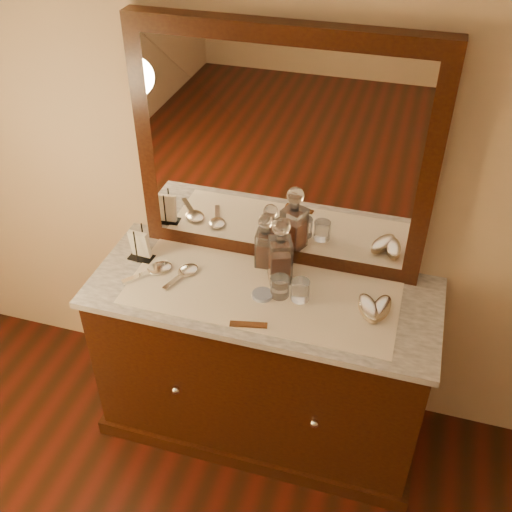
# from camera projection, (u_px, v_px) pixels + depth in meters

# --- Properties ---
(dresser_cabinet) EXTENTS (1.40, 0.55, 0.82)m
(dresser_cabinet) POSITION_uv_depth(u_px,v_px,m) (262.00, 364.00, 2.74)
(dresser_cabinet) COLOR black
(dresser_cabinet) RESTS_ON floor
(dresser_plinth) EXTENTS (1.46, 0.59, 0.08)m
(dresser_plinth) POSITION_uv_depth(u_px,v_px,m) (262.00, 415.00, 2.96)
(dresser_plinth) COLOR black
(dresser_plinth) RESTS_ON floor
(knob_left) EXTENTS (0.04, 0.04, 0.04)m
(knob_left) POSITION_uv_depth(u_px,v_px,m) (176.00, 390.00, 2.56)
(knob_left) COLOR silver
(knob_left) RESTS_ON dresser_cabinet
(knob_right) EXTENTS (0.04, 0.04, 0.04)m
(knob_right) POSITION_uv_depth(u_px,v_px,m) (314.00, 424.00, 2.43)
(knob_right) COLOR silver
(knob_right) RESTS_ON dresser_cabinet
(marble_top) EXTENTS (1.44, 0.59, 0.03)m
(marble_top) POSITION_uv_depth(u_px,v_px,m) (263.00, 293.00, 2.48)
(marble_top) COLOR white
(marble_top) RESTS_ON dresser_cabinet
(mirror_frame) EXTENTS (1.20, 0.08, 1.00)m
(mirror_frame) POSITION_uv_depth(u_px,v_px,m) (281.00, 153.00, 2.35)
(mirror_frame) COLOR black
(mirror_frame) RESTS_ON marble_top
(mirror_glass) EXTENTS (1.06, 0.01, 0.86)m
(mirror_glass) POSITION_uv_depth(u_px,v_px,m) (279.00, 158.00, 2.32)
(mirror_glass) COLOR white
(mirror_glass) RESTS_ON marble_top
(lace_runner) EXTENTS (1.10, 0.45, 0.00)m
(lace_runner) POSITION_uv_depth(u_px,v_px,m) (262.00, 293.00, 2.45)
(lace_runner) COLOR white
(lace_runner) RESTS_ON marble_top
(pin_dish) EXTENTS (0.10, 0.10, 0.01)m
(pin_dish) POSITION_uv_depth(u_px,v_px,m) (262.00, 295.00, 2.43)
(pin_dish) COLOR silver
(pin_dish) RESTS_ON lace_runner
(comb) EXTENTS (0.15, 0.06, 0.01)m
(comb) POSITION_uv_depth(u_px,v_px,m) (249.00, 325.00, 2.30)
(comb) COLOR brown
(comb) RESTS_ON lace_runner
(napkin_rack) EXTENTS (0.11, 0.07, 0.16)m
(napkin_rack) POSITION_uv_depth(u_px,v_px,m) (140.00, 246.00, 2.60)
(napkin_rack) COLOR black
(napkin_rack) RESTS_ON marble_top
(decanter_left) EXTENTS (0.08, 0.08, 0.25)m
(decanter_left) POSITION_uv_depth(u_px,v_px,m) (265.00, 246.00, 2.54)
(decanter_left) COLOR #953A15
(decanter_left) RESTS_ON lace_runner
(decanter_right) EXTENTS (0.12, 0.12, 0.30)m
(decanter_right) POSITION_uv_depth(u_px,v_px,m) (280.00, 257.00, 2.45)
(decanter_right) COLOR #953A15
(decanter_right) RESTS_ON lace_runner
(brush_near) EXTENTS (0.13, 0.17, 0.04)m
(brush_near) POSITION_uv_depth(u_px,v_px,m) (369.00, 309.00, 2.34)
(brush_near) COLOR tan
(brush_near) RESTS_ON lace_runner
(brush_far) EXTENTS (0.09, 0.16, 0.04)m
(brush_far) POSITION_uv_depth(u_px,v_px,m) (381.00, 308.00, 2.35)
(brush_far) COLOR tan
(brush_far) RESTS_ON lace_runner
(hand_mirror_outer) EXTENTS (0.19, 0.21, 0.02)m
(hand_mirror_outer) POSITION_uv_depth(u_px,v_px,m) (156.00, 270.00, 2.55)
(hand_mirror_outer) COLOR silver
(hand_mirror_outer) RESTS_ON lace_runner
(hand_mirror_inner) EXTENTS (0.11, 0.20, 0.02)m
(hand_mirror_inner) POSITION_uv_depth(u_px,v_px,m) (185.00, 272.00, 2.54)
(hand_mirror_inner) COLOR silver
(hand_mirror_inner) RESTS_ON lace_runner
(tumblers) EXTENTS (0.16, 0.08, 0.09)m
(tumblers) POSITION_uv_depth(u_px,v_px,m) (290.00, 288.00, 2.40)
(tumblers) COLOR white
(tumblers) RESTS_ON lace_runner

